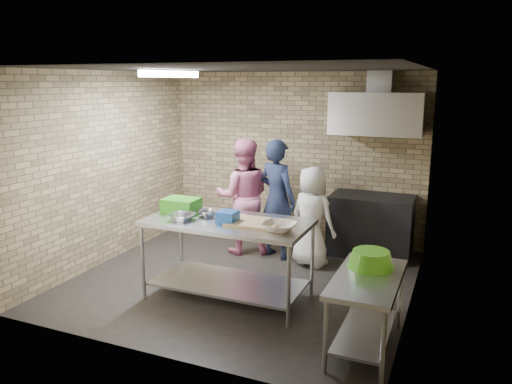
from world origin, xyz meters
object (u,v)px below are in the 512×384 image
Objects in this scene: green_crate at (181,205)px; woman_white at (312,217)px; green_basin at (371,259)px; woman_pink at (243,197)px; man_navy at (277,199)px; stove at (371,225)px; blue_tub at (228,217)px; bottle_green at (411,119)px; prep_table at (228,259)px; side_counter at (366,313)px.

green_crate is 1.88m from woman_white.
green_basin is 0.27× the size of woman_pink.
man_navy is at bearing 5.25° from woman_white.
man_navy is (-1.26, -0.64, 0.43)m from stove.
blue_tub is 0.47× the size of green_basin.
bottle_green reaches higher than blue_tub.
bottle_green reaches higher than man_navy.
blue_tub is at bearing -63.43° from prep_table.
stove is at bearing 175.24° from woman_pink.
woman_pink reaches higher than green_crate.
woman_white is at bearing 67.17° from prep_table.
green_crate reaches higher than side_counter.
man_navy is (-0.02, 1.67, -0.16)m from blue_tub.
prep_table is 1.36× the size of woman_white.
prep_table reaches higher than stove.
prep_table is 1.62m from man_navy.
green_basin is at bearing -6.70° from blue_tub.
green_crate is (-2.44, 0.67, 0.67)m from side_counter.
green_basin is 0.26× the size of man_navy.
woman_white is (0.57, -0.14, -0.17)m from man_navy.
woman_white reaches higher than green_crate.
woman_pink reaches higher than prep_table.
stove is at bearing -151.93° from bottle_green.
prep_table is 12.84× the size of bottle_green.
prep_table is 1.60× the size of side_counter.
woman_white reaches higher than prep_table.
prep_table is 4.19× the size of green_basin.
side_counter is 8.00× the size of bottle_green.
side_counter is at bearing -85.43° from green_basin.
side_counter is 0.52m from green_basin.
prep_table is 3.37m from bottle_green.
green_basin is at bearing -80.24° from stove.
side_counter is 3.41m from bottle_green.
blue_tub is (-1.24, -2.30, 0.58)m from stove.
stove reaches higher than side_counter.
side_counter is 2.31m from woman_white.
prep_table is 0.56m from blue_tub.
blue_tub is 1.76m from woman_pink.
woman_white is at bearing -131.75° from stove.
side_counter is (1.74, -0.55, -0.11)m from prep_table.
green_crate is 0.93× the size of green_basin.
bottle_green is 0.09× the size of woman_pink.
man_navy is at bearing 128.97° from side_counter.
blue_tub reaches higher than side_counter.
bottle_green is (2.44, 2.32, 0.97)m from green_crate.
woman_pink is at bearing 140.19° from green_basin.
prep_table is at bearing -120.38° from stove.
side_counter is 0.69× the size of man_navy.
green_crate is 0.24× the size of man_navy.
green_crate is at bearing 170.24° from green_basin.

